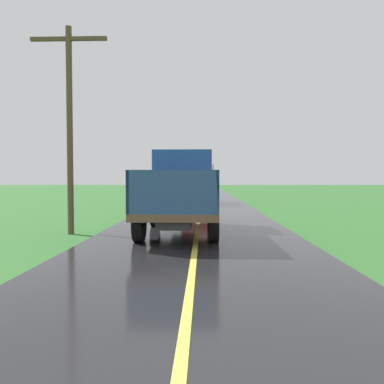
# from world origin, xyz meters

# --- Properties ---
(banana_truck_near) EXTENTS (2.38, 5.82, 2.80)m
(banana_truck_near) POSITION_xyz_m (-0.56, 11.46, 1.46)
(banana_truck_near) COLOR #2D2D30
(banana_truck_near) RESTS_ON road_surface
(banana_truck_far) EXTENTS (2.38, 5.81, 2.80)m
(banana_truck_far) POSITION_xyz_m (-0.06, 26.10, 1.48)
(banana_truck_far) COLOR #2D2D30
(banana_truck_far) RESTS_ON road_surface
(utility_pole_roadside) EXTENTS (2.53, 0.20, 6.86)m
(utility_pole_roadside) POSITION_xyz_m (-4.23, 10.94, 3.78)
(utility_pole_roadside) COLOR brown
(utility_pole_roadside) RESTS_ON ground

